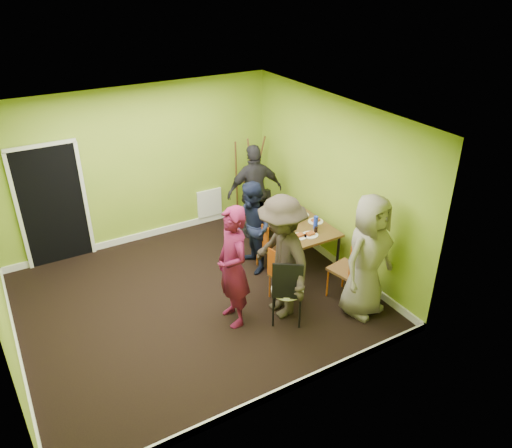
{
  "coord_description": "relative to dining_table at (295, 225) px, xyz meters",
  "views": [
    {
      "loc": [
        -2.27,
        -5.8,
        4.6
      ],
      "look_at": [
        1.07,
        0.0,
        1.03
      ],
      "focal_mm": 35.0,
      "sensor_mm": 36.0,
      "label": 1
    }
  ],
  "objects": [
    {
      "name": "plate_near_left",
      "position": [
        -0.26,
        0.39,
        0.06
      ],
      "size": [
        0.23,
        0.23,
        0.01
      ],
      "primitive_type": "cylinder",
      "color": "white",
      "rests_on": "dining_table"
    },
    {
      "name": "chair_left_far",
      "position": [
        -0.51,
        0.05,
        -0.21
      ],
      "size": [
        0.39,
        0.39,
        0.86
      ],
      "rotation": [
        0.0,
        0.0,
        -1.47
      ],
      "color": "#D85B14",
      "rests_on": "ground"
    },
    {
      "name": "person_front_end",
      "position": [
        0.12,
        -1.63,
        0.23
      ],
      "size": [
        1.01,
        0.76,
        1.85
      ],
      "primitive_type": "imported",
      "rotation": [
        0.0,
        0.0,
        0.21
      ],
      "color": "gray",
      "rests_on": "ground"
    },
    {
      "name": "glass_mid",
      "position": [
        -0.15,
        0.27,
        0.1
      ],
      "size": [
        0.07,
        0.07,
        0.09
      ],
      "primitive_type": "cylinder",
      "color": "black",
      "rests_on": "dining_table"
    },
    {
      "name": "orange_bottle",
      "position": [
        -0.15,
        0.23,
        0.09
      ],
      "size": [
        0.03,
        0.03,
        0.08
      ],
      "primitive_type": "cylinder",
      "color": "#D85B14",
      "rests_on": "dining_table"
    },
    {
      "name": "plate_wall_front",
      "position": [
        0.31,
        -0.16,
        0.06
      ],
      "size": [
        0.25,
        0.25,
        0.01
      ],
      "primitive_type": "cylinder",
      "color": "white",
      "rests_on": "dining_table"
    },
    {
      "name": "thermos",
      "position": [
        0.01,
        -0.04,
        0.18
      ],
      "size": [
        0.08,
        0.08,
        0.24
      ],
      "primitive_type": "cylinder",
      "color": "white",
      "rests_on": "dining_table"
    },
    {
      "name": "plate_far_back",
      "position": [
        0.04,
        0.56,
        0.06
      ],
      "size": [
        0.22,
        0.22,
        0.01
      ],
      "primitive_type": "cylinder",
      "color": "white",
      "rests_on": "dining_table"
    },
    {
      "name": "plate_near_right",
      "position": [
        -0.21,
        -0.44,
        0.06
      ],
      "size": [
        0.24,
        0.24,
        0.01
      ],
      "primitive_type": "cylinder",
      "color": "white",
      "rests_on": "dining_table"
    },
    {
      "name": "glass_front",
      "position": [
        0.09,
        -0.47,
        0.1
      ],
      "size": [
        0.06,
        0.06,
        0.1
      ],
      "primitive_type": "cylinder",
      "color": "black",
      "rests_on": "dining_table"
    },
    {
      "name": "chair_front_end",
      "position": [
        0.12,
        -1.33,
        -0.1
      ],
      "size": [
        0.52,
        0.52,
        1.06
      ],
      "rotation": [
        0.0,
        0.0,
        0.2
      ],
      "color": "#D85B14",
      "rests_on": "ground"
    },
    {
      "name": "person_left_far",
      "position": [
        -0.73,
        0.13,
        0.08
      ],
      "size": [
        0.65,
        0.8,
        1.55
      ],
      "primitive_type": "imported",
      "rotation": [
        0.0,
        0.0,
        -1.66
      ],
      "color": "black",
      "rests_on": "ground"
    },
    {
      "name": "person_left_near",
      "position": [
        -0.94,
        -1.06,
        0.23
      ],
      "size": [
        0.73,
        1.22,
        1.86
      ],
      "primitive_type": "imported",
      "rotation": [
        0.0,
        0.0,
        -1.6
      ],
      "color": "#2C251D",
      "rests_on": "ground"
    },
    {
      "name": "blue_bottle",
      "position": [
        0.17,
        -0.35,
        0.16
      ],
      "size": [
        0.07,
        0.07,
        0.22
      ],
      "primitive_type": "cylinder",
      "color": "#1933C1",
      "rests_on": "dining_table"
    },
    {
      "name": "glass_back",
      "position": [
        0.07,
        0.47,
        0.11
      ],
      "size": [
        0.07,
        0.07,
        0.1
      ],
      "primitive_type": "cylinder",
      "color": "black",
      "rests_on": "dining_table"
    },
    {
      "name": "easel",
      "position": [
        0.14,
        1.83,
        0.13
      ],
      "size": [
        0.67,
        0.63,
        1.66
      ],
      "color": "brown",
      "rests_on": "ground"
    },
    {
      "name": "plate_far_front",
      "position": [
        -0.04,
        -0.49,
        0.06
      ],
      "size": [
        0.25,
        0.25,
        0.01
      ],
      "primitive_type": "cylinder",
      "color": "white",
      "rests_on": "dining_table"
    },
    {
      "name": "cup_b",
      "position": [
        0.17,
        0.02,
        0.1
      ],
      "size": [
        0.1,
        0.1,
        0.09
      ],
      "primitive_type": "imported",
      "color": "white",
      "rests_on": "dining_table"
    },
    {
      "name": "ground",
      "position": [
        -1.92,
        -0.19,
        -0.7
      ],
      "size": [
        5.0,
        5.0,
        0.0
      ],
      "primitive_type": "plane",
      "color": "black",
      "rests_on": "ground"
    },
    {
      "name": "dining_table",
      "position": [
        0.0,
        0.0,
        0.0
      ],
      "size": [
        0.9,
        1.5,
        0.75
      ],
      "color": "black",
      "rests_on": "ground"
    },
    {
      "name": "cup_a",
      "position": [
        -0.25,
        -0.23,
        0.1
      ],
      "size": [
        0.13,
        0.13,
        0.1
      ],
      "primitive_type": "imported",
      "color": "white",
      "rests_on": "dining_table"
    },
    {
      "name": "plate_wall_back",
      "position": [
        0.23,
        0.15,
        0.06
      ],
      "size": [
        0.27,
        0.27,
        0.01
      ],
      "primitive_type": "cylinder",
      "color": "white",
      "rests_on": "dining_table"
    },
    {
      "name": "person_back_end",
      "position": [
        -0.11,
        1.13,
        0.19
      ],
      "size": [
        1.09,
        0.59,
        1.76
      ],
      "primitive_type": "imported",
      "rotation": [
        0.0,
        0.0,
        2.98
      ],
      "color": "#232127",
      "rests_on": "ground"
    },
    {
      "name": "chair_bentwood",
      "position": [
        -0.99,
        -1.31,
        -0.11
      ],
      "size": [
        0.57,
        0.57,
        1.06
      ],
      "rotation": [
        0.0,
        0.0,
        -0.62
      ],
      "color": "black",
      "rests_on": "ground"
    },
    {
      "name": "room_walls",
      "position": [
        -1.94,
        -0.15,
        0.29
      ],
      "size": [
        5.04,
        4.54,
        2.82
      ],
      "color": "#82A72A",
      "rests_on": "ground"
    },
    {
      "name": "person_standing",
      "position": [
        -1.62,
        -0.9,
        0.2
      ],
      "size": [
        0.46,
        0.67,
        1.79
      ],
      "primitive_type": "imported",
      "rotation": [
        0.0,
        0.0,
        -1.62
      ],
      "color": "#580F2F",
      "rests_on": "ground"
    },
    {
      "name": "chair_left_near",
      "position": [
        -0.78,
        -0.82,
        -0.2
      ],
      "size": [
        0.42,
        0.42,
        0.88
      ],
      "rotation": [
        0.0,
        0.0,
        -1.38
      ],
      "color": "#D85B14",
      "rests_on": "ground"
    },
    {
      "name": "chair_back_end",
      "position": [
        -0.04,
        1.02,
        -0.06
      ],
      "size": [
        0.39,
        0.45,
        0.9
      ],
      "rotation": [
        0.0,
        0.0,
        3.08
      ],
      "color": "#D85B14",
      "rests_on": "ground"
    }
  ]
}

